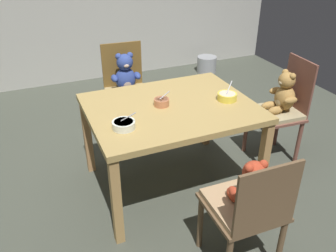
# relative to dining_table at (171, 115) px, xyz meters

# --- Properties ---
(ground_plane) EXTENTS (5.20, 5.20, 0.04)m
(ground_plane) POSITION_rel_dining_table_xyz_m (0.00, 0.00, -0.65)
(ground_plane) COLOR #44483D
(dining_table) EXTENTS (1.20, 0.95, 0.71)m
(dining_table) POSITION_rel_dining_table_xyz_m (0.00, 0.00, 0.00)
(dining_table) COLOR #AB8D4F
(dining_table) RESTS_ON ground_plane
(teddy_chair_near_right) EXTENTS (0.42, 0.40, 0.91)m
(teddy_chair_near_right) POSITION_rel_dining_table_xyz_m (1.03, 0.00, -0.10)
(teddy_chair_near_right) COLOR brown
(teddy_chair_near_right) RESTS_ON ground_plane
(teddy_chair_far_center) EXTENTS (0.45, 0.44, 0.90)m
(teddy_chair_far_center) POSITION_rel_dining_table_xyz_m (-0.07, 0.91, -0.09)
(teddy_chair_far_center) COLOR brown
(teddy_chair_far_center) RESTS_ON ground_plane
(teddy_chair_near_front) EXTENTS (0.42, 0.42, 0.83)m
(teddy_chair_near_front) POSITION_rel_dining_table_xyz_m (0.08, -0.90, -0.12)
(teddy_chair_near_front) COLOR brown
(teddy_chair_near_front) RESTS_ON ground_plane
(porridge_bowl_yellow_near_right) EXTENTS (0.15, 0.15, 0.12)m
(porridge_bowl_yellow_near_right) POSITION_rel_dining_table_xyz_m (0.43, -0.08, 0.11)
(porridge_bowl_yellow_near_right) COLOR yellow
(porridge_bowl_yellow_near_right) RESTS_ON dining_table
(porridge_bowl_white_near_left) EXTENTS (0.15, 0.15, 0.12)m
(porridge_bowl_white_near_left) POSITION_rel_dining_table_xyz_m (-0.41, -0.19, 0.10)
(porridge_bowl_white_near_left) COLOR silver
(porridge_bowl_white_near_left) RESTS_ON dining_table
(porridge_bowl_terracotta_center) EXTENTS (0.12, 0.11, 0.11)m
(porridge_bowl_terracotta_center) POSITION_rel_dining_table_xyz_m (-0.06, 0.02, 0.11)
(porridge_bowl_terracotta_center) COLOR #BE714B
(porridge_bowl_terracotta_center) RESTS_ON dining_table
(metal_pail) EXTENTS (0.28, 0.28, 0.22)m
(metal_pail) POSITION_rel_dining_table_xyz_m (1.50, 2.15, -0.52)
(metal_pail) COLOR #93969B
(metal_pail) RESTS_ON ground_plane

